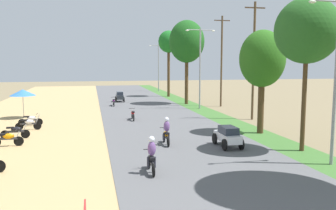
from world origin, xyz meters
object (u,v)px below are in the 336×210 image
at_px(streetlamp_near, 336,71).
at_px(utility_pole_far, 222,60).
at_px(motorbike_ahead_second, 166,132).
at_px(motorbike_foreground_rider, 151,155).
at_px(parked_motorbike_fourth, 8,138).
at_px(streetlamp_mid, 200,63).
at_px(median_tree_fourth, 187,42).
at_px(motorbike_ahead_fourth, 114,101).
at_px(parked_motorbike_seventh, 31,119).
at_px(parked_motorbike_fifth, 15,131).
at_px(car_hatchback_charcoal, 120,96).
at_px(motorbike_ahead_third, 133,114).
at_px(parked_motorbike_sixth, 29,123).
at_px(median_tree_third, 262,59).
at_px(vendor_umbrella, 23,93).
at_px(streetlamp_far, 159,64).
at_px(car_sedan_white, 228,136).
at_px(median_tree_fifth, 169,43).
at_px(utility_pole_near, 254,59).
at_px(median_tree_second, 307,31).

relative_size(streetlamp_near, utility_pole_far, 0.78).
bearing_deg(motorbike_ahead_second, motorbike_foreground_rider, -108.77).
distance_m(parked_motorbike_fourth, streetlamp_mid, 21.64).
bearing_deg(parked_motorbike_fourth, median_tree_fourth, 49.58).
xyz_separation_m(streetlamp_near, motorbike_ahead_fourth, (-8.75, 25.40, -3.95)).
relative_size(parked_motorbike_seventh, motorbike_ahead_fourth, 1.00).
bearing_deg(median_tree_fourth, parked_motorbike_fifth, -133.99).
bearing_deg(parked_motorbike_seventh, streetlamp_near, -41.67).
xyz_separation_m(car_hatchback_charcoal, motorbike_ahead_third, (-0.01, -14.36, -0.17)).
height_order(parked_motorbike_sixth, median_tree_third, median_tree_third).
relative_size(vendor_umbrella, motorbike_ahead_fourth, 1.40).
relative_size(streetlamp_near, motorbike_ahead_third, 4.30).
xyz_separation_m(vendor_umbrella, utility_pole_far, (20.01, 4.77, 2.87)).
bearing_deg(streetlamp_near, streetlamp_far, 90.00).
bearing_deg(motorbike_ahead_third, car_hatchback_charcoal, 89.94).
bearing_deg(utility_pole_far, car_sedan_white, -109.43).
xyz_separation_m(median_tree_fourth, streetlamp_far, (0.25, 19.09, -2.69)).
relative_size(parked_motorbike_sixth, median_tree_fifth, 0.19).
bearing_deg(parked_motorbike_sixth, motorbike_ahead_fourth, 62.42).
distance_m(vendor_umbrella, motorbike_ahead_fourth, 11.10).
bearing_deg(streetlamp_near, car_hatchback_charcoal, 104.72).
bearing_deg(utility_pole_near, streetlamp_far, 94.42).
distance_m(parked_motorbike_fifth, median_tree_fourth, 23.56).
relative_size(streetlamp_near, car_hatchback_charcoal, 3.86).
bearing_deg(parked_motorbike_fourth, median_tree_fifth, 60.80).
bearing_deg(motorbike_foreground_rider, parked_motorbike_fourth, 137.46).
bearing_deg(motorbike_ahead_second, motorbike_ahead_fourth, 95.39).
distance_m(parked_motorbike_sixth, median_tree_fourth, 21.43).
distance_m(motorbike_foreground_rider, motorbike_ahead_fourth, 24.94).
bearing_deg(vendor_umbrella, motorbike_ahead_third, -18.19).
height_order(parked_motorbike_fourth, streetlamp_near, streetlamp_near).
distance_m(parked_motorbike_sixth, motorbike_ahead_second, 10.98).
xyz_separation_m(motorbike_foreground_rider, motorbike_ahead_third, (0.86, 14.67, -0.28)).
xyz_separation_m(median_tree_second, median_tree_fifth, (-0.50, 32.39, 1.12)).
bearing_deg(streetlamp_mid, streetlamp_far, 90.00).
distance_m(parked_motorbike_sixth, car_sedan_white, 14.45).
height_order(median_tree_second, car_hatchback_charcoal, median_tree_second).
xyz_separation_m(median_tree_second, motorbike_ahead_third, (-7.92, 12.46, -5.99)).
bearing_deg(median_tree_fifth, motorbike_ahead_fourth, -130.99).
bearing_deg(streetlamp_mid, median_tree_fourth, 93.28).
distance_m(parked_motorbike_fourth, parked_motorbike_seventh, 6.84).
height_order(utility_pole_far, car_hatchback_charcoal, utility_pole_far).
bearing_deg(median_tree_second, streetlamp_near, -93.32).
relative_size(median_tree_fourth, streetlamp_far, 1.24).
bearing_deg(utility_pole_far, streetlamp_mid, -149.69).
bearing_deg(streetlamp_near, motorbike_ahead_second, 140.83).
height_order(median_tree_second, utility_pole_far, utility_pole_far).
bearing_deg(streetlamp_far, streetlamp_mid, -90.00).
height_order(streetlamp_near, motorbike_ahead_third, streetlamp_near).
bearing_deg(motorbike_ahead_third, median_tree_second, -57.55).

